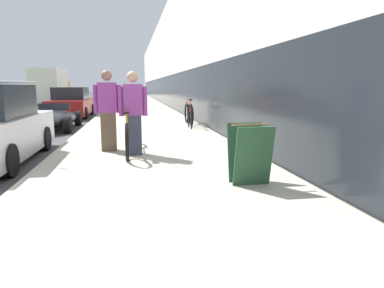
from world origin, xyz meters
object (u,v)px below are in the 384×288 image
tandem_bicycle (128,134)px  person_rider (133,113)px  person_bystander (108,111)px  parked_sedan_far (72,104)px  bike_rack_hoop (190,113)px  sandwich_board_sign (250,154)px  vintage_roadster_curbside (52,119)px  moving_truck (51,87)px  cruiser_bike_nearest (189,114)px

tandem_bicycle → person_rider: (0.14, -0.36, 0.48)m
person_bystander → parked_sedan_far: person_bystander is taller
tandem_bicycle → bike_rack_hoop: tandem_bicycle is taller
sandwich_board_sign → vintage_roadster_curbside: (-4.65, 8.60, -0.19)m
bike_rack_hoop → moving_truck: size_ratio=0.13×
tandem_bicycle → sandwich_board_sign: tandem_bicycle is taller
cruiser_bike_nearest → vintage_roadster_curbside: (-5.07, 0.52, -0.15)m
person_rider → sandwich_board_sign: bearing=-56.3°
person_bystander → bike_rack_hoop: person_bystander is taller
bike_rack_hoop → vintage_roadster_curbside: bike_rack_hoop is taller
person_rider → person_bystander: (-0.55, 0.57, 0.02)m
cruiser_bike_nearest → parked_sedan_far: bearing=131.5°
person_bystander → sandwich_board_sign: (2.23, -3.09, -0.45)m
tandem_bicycle → person_rider: person_rider is taller
cruiser_bike_nearest → parked_sedan_far: (-5.23, 5.91, 0.14)m
bike_rack_hoop → moving_truck: bearing=113.4°
sandwich_board_sign → vintage_roadster_curbside: bearing=118.4°
person_bystander → sandwich_board_sign: person_bystander is taller
person_rider → moving_truck: (-7.13, 25.39, 0.52)m
person_bystander → bike_rack_hoop: 4.58m
person_bystander → parked_sedan_far: size_ratio=0.38×
person_bystander → sandwich_board_sign: size_ratio=1.99×
moving_truck → person_bystander: bearing=-75.2°
sandwich_board_sign → moving_truck: size_ratio=0.14×
person_rider → sandwich_board_sign: person_rider is taller
bike_rack_hoop → sandwich_board_sign: bearing=-92.3°
bike_rack_hoop → cruiser_bike_nearest: (0.15, 1.18, -0.10)m
bike_rack_hoop → sandwich_board_sign: sandwich_board_sign is taller
bike_rack_hoop → cruiser_bike_nearest: bearing=82.6°
cruiser_bike_nearest → bike_rack_hoop: bearing=-97.4°
person_rider → vintage_roadster_curbside: size_ratio=0.42×
person_bystander → cruiser_bike_nearest: person_bystander is taller
vintage_roadster_curbside → bike_rack_hoop: bearing=-19.1°
tandem_bicycle → parked_sedan_far: 11.51m
tandem_bicycle → vintage_roadster_curbside: tandem_bicycle is taller
moving_truck → cruiser_bike_nearest: bearing=-65.0°
person_bystander → tandem_bicycle: bearing=-26.3°
person_rider → tandem_bicycle: bearing=110.7°
bike_rack_hoop → vintage_roadster_curbside: 5.21m
bike_rack_hoop → cruiser_bike_nearest: cruiser_bike_nearest is taller
person_rider → vintage_roadster_curbside: bearing=116.0°
moving_truck → tandem_bicycle: bearing=-74.4°
tandem_bicycle → cruiser_bike_nearest: cruiser_bike_nearest is taller
tandem_bicycle → cruiser_bike_nearest: bearing=66.7°
tandem_bicycle → cruiser_bike_nearest: size_ratio=1.54×
cruiser_bike_nearest → moving_truck: (-9.24, 19.82, 0.99)m
person_rider → cruiser_bike_nearest: size_ratio=0.95×
vintage_roadster_curbside → moving_truck: bearing=102.2°
vintage_roadster_curbside → cruiser_bike_nearest: bearing=-5.8°
bike_rack_hoop → moving_truck: 22.90m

